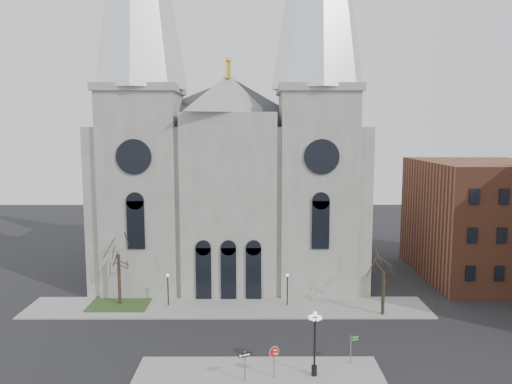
{
  "coord_description": "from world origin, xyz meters",
  "views": [
    {
      "loc": [
        2.69,
        -36.98,
        17.75
      ],
      "look_at": [
        2.84,
        8.0,
        12.09
      ],
      "focal_mm": 35.0,
      "sensor_mm": 36.0,
      "label": 1
    }
  ],
  "objects_px": {
    "stop_sign": "(274,355)",
    "globe_lamp": "(315,335)",
    "street_name_sign": "(352,347)",
    "one_way_sign": "(245,361)"
  },
  "relations": [
    {
      "from": "stop_sign",
      "to": "one_way_sign",
      "type": "bearing_deg",
      "value": -172.83
    },
    {
      "from": "stop_sign",
      "to": "globe_lamp",
      "type": "relative_size",
      "value": 0.49
    },
    {
      "from": "stop_sign",
      "to": "globe_lamp",
      "type": "bearing_deg",
      "value": -1.28
    },
    {
      "from": "globe_lamp",
      "to": "street_name_sign",
      "type": "bearing_deg",
      "value": 31.96
    },
    {
      "from": "stop_sign",
      "to": "globe_lamp",
      "type": "xyz_separation_m",
      "value": [
        2.91,
        0.3,
        1.32
      ]
    },
    {
      "from": "globe_lamp",
      "to": "street_name_sign",
      "type": "relative_size",
      "value": 2.2
    },
    {
      "from": "globe_lamp",
      "to": "street_name_sign",
      "type": "distance_m",
      "value": 3.99
    },
    {
      "from": "stop_sign",
      "to": "one_way_sign",
      "type": "height_order",
      "value": "stop_sign"
    },
    {
      "from": "globe_lamp",
      "to": "one_way_sign",
      "type": "xyz_separation_m",
      "value": [
        -4.98,
        -0.83,
        -1.52
      ]
    },
    {
      "from": "globe_lamp",
      "to": "one_way_sign",
      "type": "relative_size",
      "value": 2.16
    }
  ]
}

